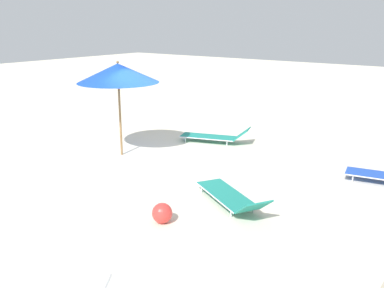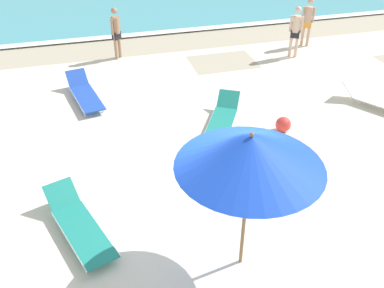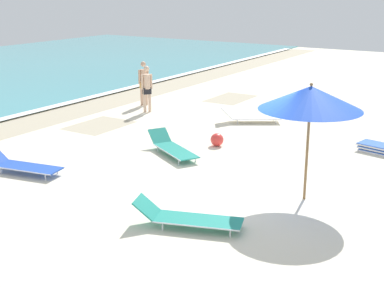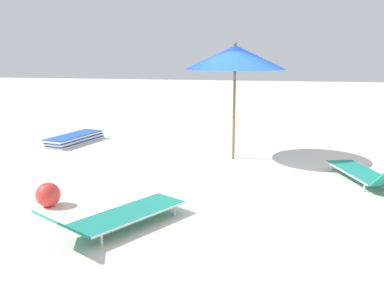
% 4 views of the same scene
% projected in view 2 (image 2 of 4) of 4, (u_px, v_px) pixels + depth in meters
% --- Properties ---
extents(ground_plane, '(60.00, 60.00, 0.16)m').
position_uv_depth(ground_plane, '(193.00, 210.00, 8.64)').
color(ground_plane, beige).
extents(beach_umbrella, '(2.24, 2.24, 2.65)m').
position_uv_depth(beach_umbrella, '(250.00, 152.00, 6.16)').
color(beach_umbrella, olive).
rests_on(beach_umbrella, ground_plane).
extents(sun_lounger_under_umbrella, '(1.00, 2.24, 0.55)m').
position_uv_depth(sun_lounger_under_umbrella, '(85.00, 94.00, 12.30)').
color(sun_lounger_under_umbrella, blue).
rests_on(sun_lounger_under_umbrella, ground_plane).
extents(sun_lounger_beside_umbrella, '(1.27, 2.24, 0.53)m').
position_uv_depth(sun_lounger_beside_umbrella, '(79.00, 225.00, 7.89)').
color(sun_lounger_beside_umbrella, '#1E8475').
rests_on(sun_lounger_beside_umbrella, ground_plane).
extents(sun_lounger_near_water_left, '(1.64, 2.11, 0.57)m').
position_uv_depth(sun_lounger_near_water_left, '(379.00, 100.00, 11.96)').
color(sun_lounger_near_water_left, white).
rests_on(sun_lounger_near_water_left, ground_plane).
extents(sun_lounger_near_water_right, '(1.61, 2.20, 0.52)m').
position_uv_depth(sun_lounger_near_water_right, '(222.00, 119.00, 11.11)').
color(sun_lounger_near_water_right, '#1E8475').
rests_on(sun_lounger_near_water_right, ground_plane).
extents(beachgoer_wading_adult, '(0.40, 0.30, 1.76)m').
position_uv_depth(beachgoer_wading_adult, '(308.00, 19.00, 15.48)').
color(beachgoer_wading_adult, tan).
rests_on(beachgoer_wading_adult, ground_plane).
extents(beachgoer_shoreline_child, '(0.34, 0.34, 1.76)m').
position_uv_depth(beachgoer_shoreline_child, '(116.00, 30.00, 14.49)').
color(beachgoer_shoreline_child, '#A37A5B').
rests_on(beachgoer_shoreline_child, ground_plane).
extents(beachgoer_strolling_adult, '(0.40, 0.31, 1.76)m').
position_uv_depth(beachgoer_strolling_adult, '(296.00, 29.00, 14.60)').
color(beachgoer_strolling_adult, beige).
rests_on(beachgoer_strolling_adult, ground_plane).
extents(beach_ball, '(0.39, 0.39, 0.39)m').
position_uv_depth(beach_ball, '(283.00, 124.00, 10.90)').
color(beach_ball, red).
rests_on(beach_ball, ground_plane).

